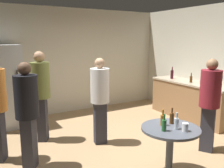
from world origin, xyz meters
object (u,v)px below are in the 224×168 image
object	(u,v)px
plastic_cup_white	(185,127)
person_in_white_shirt	(100,95)
refrigerator	(5,87)
foreground_table	(170,135)
wine_bottle_on_counter	(172,74)
beer_bottle_green	(164,125)
person_in_black_shirt	(27,108)
beer_bottle_brown	(172,118)
person_in_maroon_shirt	(210,98)
beer_bottle_on_counter	(191,79)
person_in_olive_shirt	(41,89)
beer_bottle_clear	(176,123)
beer_bottle_amber	(163,120)
kettle	(204,82)

from	to	relation	value
plastic_cup_white	person_in_white_shirt	bearing A→B (deg)	101.98
refrigerator	foreground_table	world-z (taller)	refrigerator
refrigerator	wine_bottle_on_counter	size ratio (longest dim) A/B	5.81
beer_bottle_green	person_in_black_shirt	world-z (taller)	person_in_black_shirt
foreground_table	beer_bottle_brown	world-z (taller)	beer_bottle_brown
wine_bottle_on_counter	beer_bottle_green	bearing A→B (deg)	-135.85
beer_bottle_green	person_in_maroon_shirt	xyz separation A→B (m)	(1.31, 0.32, 0.12)
beer_bottle_on_counter	beer_bottle_green	xyz separation A→B (m)	(-2.38, -1.68, -0.17)
beer_bottle_brown	person_in_olive_shirt	size ratio (longest dim) A/B	0.13
person_in_maroon_shirt	person_in_white_shirt	distance (m)	1.89
beer_bottle_green	beer_bottle_clear	size ratio (longest dim) A/B	1.00
beer_bottle_amber	plastic_cup_white	xyz separation A→B (m)	(0.11, -0.31, -0.03)
person_in_black_shirt	person_in_maroon_shirt	world-z (taller)	person_in_black_shirt
foreground_table	plastic_cup_white	world-z (taller)	plastic_cup_white
beer_bottle_on_counter	beer_bottle_green	size ratio (longest dim) A/B	1.00
beer_bottle_on_counter	plastic_cup_white	size ratio (longest dim) A/B	2.09
beer_bottle_on_counter	person_in_maroon_shirt	size ratio (longest dim) A/B	0.14
person_in_olive_shirt	person_in_maroon_shirt	size ratio (longest dim) A/B	1.06
person_in_olive_shirt	beer_bottle_on_counter	bearing A→B (deg)	19.22
kettle	person_in_white_shirt	world-z (taller)	person_in_white_shirt
beer_bottle_amber	beer_bottle_clear	xyz separation A→B (m)	(0.06, -0.20, 0.00)
beer_bottle_amber	kettle	bearing A→B (deg)	27.14
person_in_olive_shirt	beer_bottle_clear	bearing A→B (deg)	-33.78
person_in_maroon_shirt	beer_bottle_amber	bearing A→B (deg)	-23.32
beer_bottle_clear	person_in_black_shirt	size ratio (longest dim) A/B	0.14
beer_bottle_on_counter	foreground_table	size ratio (longest dim) A/B	0.29
beer_bottle_green	person_in_white_shirt	distance (m)	1.56
kettle	wine_bottle_on_counter	bearing A→B (deg)	90.50
refrigerator	person_in_white_shirt	distance (m)	2.26
person_in_maroon_shirt	person_in_white_shirt	xyz separation A→B (m)	(-1.44, 1.23, -0.01)
beer_bottle_clear	person_in_olive_shirt	bearing A→B (deg)	118.11
beer_bottle_brown	person_in_white_shirt	distance (m)	1.46
beer_bottle_green	plastic_cup_white	bearing A→B (deg)	-32.85
beer_bottle_brown	beer_bottle_on_counter	bearing A→B (deg)	36.07
wine_bottle_on_counter	plastic_cup_white	distance (m)	3.28
wine_bottle_on_counter	plastic_cup_white	size ratio (longest dim) A/B	2.82
person_in_white_shirt	person_in_black_shirt	bearing A→B (deg)	-67.14
person_in_black_shirt	person_in_white_shirt	xyz separation A→B (m)	(1.33, 0.25, -0.01)
wine_bottle_on_counter	beer_bottle_on_counter	world-z (taller)	wine_bottle_on_counter
beer_bottle_clear	plastic_cup_white	bearing A→B (deg)	-68.24
foreground_table	beer_bottle_amber	distance (m)	0.23
beer_bottle_clear	beer_bottle_on_counter	bearing A→B (deg)	38.03
refrigerator	kettle	size ratio (longest dim) A/B	7.38
beer_bottle_on_counter	foreground_table	bearing A→B (deg)	-143.61
refrigerator	beer_bottle_clear	bearing A→B (deg)	-63.52
beer_bottle_clear	beer_bottle_amber	bearing A→B (deg)	106.84
wine_bottle_on_counter	person_in_black_shirt	bearing A→B (deg)	-165.16
wine_bottle_on_counter	person_in_maroon_shirt	distance (m)	2.27
beer_bottle_brown	beer_bottle_clear	bearing A→B (deg)	-118.17
refrigerator	plastic_cup_white	distance (m)	3.90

